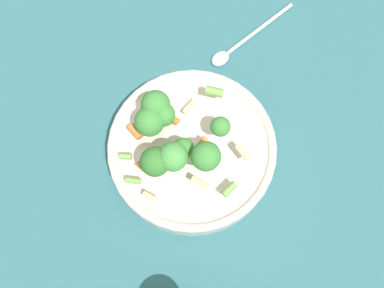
# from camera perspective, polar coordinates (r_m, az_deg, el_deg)

# --- Properties ---
(ground_plane) EXTENTS (3.00, 3.00, 0.00)m
(ground_plane) POSITION_cam_1_polar(r_m,az_deg,el_deg) (0.77, 0.00, -1.39)
(ground_plane) COLOR #2D6066
(bowl) EXTENTS (0.27, 0.27, 0.05)m
(bowl) POSITION_cam_1_polar(r_m,az_deg,el_deg) (0.74, 0.00, -0.78)
(bowl) COLOR beige
(bowl) RESTS_ON ground_plane
(pasta_salad) EXTENTS (0.18, 0.20, 0.08)m
(pasta_salad) POSITION_cam_1_polar(r_m,az_deg,el_deg) (0.67, -2.68, 0.96)
(pasta_salad) COLOR #8CB766
(pasta_salad) RESTS_ON bowl
(spoon) EXTENTS (0.11, 0.18, 0.01)m
(spoon) POSITION_cam_1_polar(r_m,az_deg,el_deg) (0.85, 5.95, 12.45)
(spoon) COLOR silver
(spoon) RESTS_ON ground_plane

